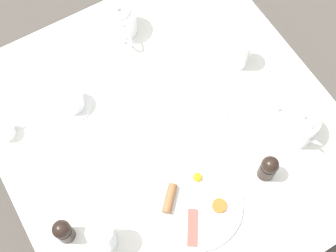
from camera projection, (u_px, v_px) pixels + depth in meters
The scene contains 14 objects.
ground_plane at pixel (168, 191), 2.17m from camera, with size 8.00×8.00×0.00m, color #4C4742.
table at pixel (168, 136), 1.57m from camera, with size 1.06×1.13×0.72m.
breakfast_plate at pixel (194, 202), 1.40m from camera, with size 0.29×0.29×0.04m.
teapot_near at pixel (119, 21), 1.62m from camera, with size 0.12×0.21×0.13m.
teapot_far at pixel (297, 125), 1.46m from camera, with size 0.12×0.21×0.13m.
teacup_with_saucer_left at pixel (71, 101), 1.52m from camera, with size 0.13×0.13×0.07m.
water_glass_tall at pixel (239, 52), 1.56m from camera, with size 0.07×0.07×0.12m.
water_glass_short at pixel (102, 237), 1.30m from camera, with size 0.07×0.07×0.14m.
creamer_jug at pixel (5, 131), 1.48m from camera, with size 0.08×0.06×0.05m.
pepper_grinder at pixel (268, 168), 1.40m from camera, with size 0.05×0.05×0.11m.
salt_grinder at pixel (63, 231), 1.32m from camera, with size 0.05×0.05×0.11m.
napkin_folded at pixel (207, 110), 1.54m from camera, with size 0.21×0.20×0.01m.
fork_by_plate at pixel (60, 49), 1.63m from camera, with size 0.17×0.05×0.00m.
spoon_for_tea at pixel (198, 55), 1.62m from camera, with size 0.02×0.16×0.00m.
Camera 1 is at (-0.31, -0.53, 2.10)m, focal length 50.00 mm.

